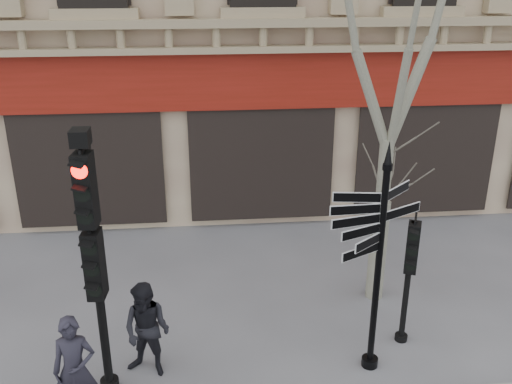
% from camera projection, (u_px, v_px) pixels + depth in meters
% --- Properties ---
extents(ground, '(80.00, 80.00, 0.00)m').
position_uv_depth(ground, '(291.00, 349.00, 9.59)').
color(ground, '#58575C').
rests_on(ground, ground).
extents(fingerpost, '(1.99, 1.99, 3.78)m').
position_uv_depth(fingerpost, '(382.00, 223.00, 8.24)').
color(fingerpost, black).
rests_on(fingerpost, ground).
extents(traffic_signal_main, '(0.48, 0.36, 4.08)m').
position_uv_depth(traffic_signal_main, '(92.00, 236.00, 7.76)').
color(traffic_signal_main, black).
rests_on(traffic_signal_main, ground).
extents(traffic_signal_secondary, '(0.45, 0.39, 2.24)m').
position_uv_depth(traffic_signal_secondary, '(410.00, 260.00, 9.23)').
color(traffic_signal_secondary, black).
rests_on(traffic_signal_secondary, ground).
extents(plane_tree, '(2.91, 2.91, 7.72)m').
position_uv_depth(plane_tree, '(400.00, 4.00, 9.08)').
color(plane_tree, gray).
rests_on(plane_tree, ground).
extents(pedestrian_a, '(0.61, 0.41, 1.63)m').
position_uv_depth(pedestrian_a, '(75.00, 369.00, 7.88)').
color(pedestrian_a, '#22202B').
rests_on(pedestrian_a, ground).
extents(pedestrian_b, '(0.94, 0.84, 1.59)m').
position_uv_depth(pedestrian_b, '(147.00, 330.00, 8.75)').
color(pedestrian_b, black).
rests_on(pedestrian_b, ground).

